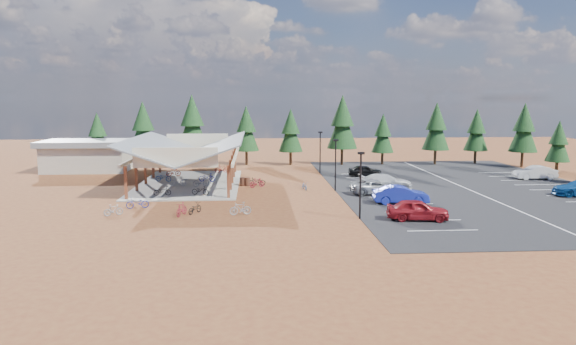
{
  "coord_description": "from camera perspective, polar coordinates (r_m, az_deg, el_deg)",
  "views": [
    {
      "loc": [
        -2.98,
        -47.83,
        9.12
      ],
      "look_at": [
        0.24,
        1.31,
        1.99
      ],
      "focal_mm": 32.0,
      "sensor_mm": 36.0,
      "label": 1
    }
  ],
  "objects": [
    {
      "name": "ground",
      "position": [
        48.78,
        -0.18,
        -2.53
      ],
      "size": [
        140.0,
        140.0,
        0.0
      ],
      "primitive_type": "plane",
      "color": "#602B19",
      "rests_on": "ground"
    },
    {
      "name": "asphalt_lot",
      "position": [
        55.92,
        18.9,
        -1.57
      ],
      "size": [
        27.0,
        44.0,
        0.04
      ],
      "primitive_type": "cube",
      "color": "black",
      "rests_on": "ground"
    },
    {
      "name": "concrete_pad",
      "position": [
        56.01,
        -10.9,
        -1.23
      ],
      "size": [
        10.6,
        18.6,
        0.1
      ],
      "primitive_type": "cube",
      "color": "gray",
      "rests_on": "ground"
    },
    {
      "name": "bike_pavilion",
      "position": [
        55.53,
        -11.01,
        2.62
      ],
      "size": [
        11.65,
        19.4,
        4.97
      ],
      "color": "#5C311A",
      "rests_on": "concrete_pad"
    },
    {
      "name": "outbuilding",
      "position": [
        69.46,
        -21.35,
        1.82
      ],
      "size": [
        11.0,
        7.0,
        3.9
      ],
      "color": "#ADA593",
      "rests_on": "ground"
    },
    {
      "name": "lamp_post_0",
      "position": [
        39.14,
        8.06,
        -0.87
      ],
      "size": [
        0.5,
        0.25,
        5.14
      ],
      "color": "black",
      "rests_on": "ground"
    },
    {
      "name": "lamp_post_1",
      "position": [
        50.83,
        5.31,
        1.26
      ],
      "size": [
        0.5,
        0.25,
        5.14
      ],
      "color": "black",
      "rests_on": "ground"
    },
    {
      "name": "lamp_post_2",
      "position": [
        62.64,
        3.59,
        2.6
      ],
      "size": [
        0.5,
        0.25,
        5.14
      ],
      "color": "black",
      "rests_on": "ground"
    },
    {
      "name": "trash_bin_0",
      "position": [
        53.96,
        -4.55,
        -1.03
      ],
      "size": [
        0.6,
        0.6,
        0.9
      ],
      "primitive_type": "cylinder",
      "color": "#4B281A",
      "rests_on": "ground"
    },
    {
      "name": "trash_bin_1",
      "position": [
        54.09,
        -5.06,
        -1.01
      ],
      "size": [
        0.6,
        0.6,
        0.9
      ],
      "primitive_type": "cylinder",
      "color": "#4B281A",
      "rests_on": "ground"
    },
    {
      "name": "pine_0",
      "position": [
        73.71,
        -20.41,
        4.08
      ],
      "size": [
        3.12,
        3.12,
        7.27
      ],
      "color": "#382314",
      "rests_on": "ground"
    },
    {
      "name": "pine_1",
      "position": [
        70.84,
        -15.79,
        4.88
      ],
      "size": [
        3.76,
        3.76,
        8.76
      ],
      "color": "#382314",
      "rests_on": "ground"
    },
    {
      "name": "pine_2",
      "position": [
        71.14,
        -10.59,
        5.51
      ],
      "size": [
        4.15,
        4.15,
        9.66
      ],
      "color": "#382314",
      "rests_on": "ground"
    },
    {
      "name": "pine_3",
      "position": [
        70.84,
        -4.67,
        4.86
      ],
      "size": [
        3.5,
        3.5,
        8.14
      ],
      "color": "#382314",
      "rests_on": "ground"
    },
    {
      "name": "pine_4",
      "position": [
        70.44,
        0.3,
        4.67
      ],
      "size": [
        3.32,
        3.32,
        7.74
      ],
      "color": "#382314",
      "rests_on": "ground"
    },
    {
      "name": "pine_5",
      "position": [
        70.62,
        6.06,
        5.56
      ],
      "size": [
        4.12,
        4.12,
        9.61
      ],
      "color": "#382314",
      "rests_on": "ground"
    },
    {
      "name": "pine_6",
      "position": [
        72.01,
        10.49,
        4.28
      ],
      "size": [
        3.04,
        3.04,
        7.08
      ],
      "color": "#382314",
      "rests_on": "ground"
    },
    {
      "name": "pine_7",
      "position": [
        73.71,
        16.14,
        4.92
      ],
      "size": [
        3.7,
        3.7,
        8.61
      ],
      "color": "#382314",
      "rests_on": "ground"
    },
    {
      "name": "pine_8",
      "position": [
        76.56,
        20.2,
        4.43
      ],
      "size": [
        3.3,
        3.3,
        7.69
      ],
      "color": "#382314",
      "rests_on": "ground"
    },
    {
      "name": "pine_12",
      "position": [
        69.56,
        27.85,
        3.06
      ],
      "size": [
        2.81,
        2.81,
        6.54
      ],
      "color": "#382314",
      "rests_on": "ground"
    },
    {
      "name": "pine_13",
      "position": [
        74.97,
        24.74,
        4.52
      ],
      "size": [
        3.68,
        3.68,
        8.57
      ],
      "color": "#382314",
      "rests_on": "ground"
    },
    {
      "name": "bike_0",
      "position": [
        49.46,
        -13.8,
        -2.01
      ],
      "size": [
        1.66,
        0.73,
        0.85
      ],
      "primitive_type": "imported",
      "rotation": [
        0.0,
        0.0,
        1.68
      ],
      "color": "black",
      "rests_on": "concrete_pad"
    },
    {
      "name": "bike_1",
      "position": [
        54.31,
        -12.15,
        -0.95
      ],
      "size": [
        1.75,
        0.63,
        1.03
      ],
      "primitive_type": "imported",
      "rotation": [
        0.0,
        0.0,
        1.49
      ],
      "color": "gray",
      "rests_on": "concrete_pad"
    },
    {
      "name": "bike_2",
      "position": [
        57.76,
        -13.68,
        -0.51
      ],
      "size": [
        1.86,
        0.97,
        0.93
      ],
      "primitive_type": "imported",
      "rotation": [
        0.0,
        0.0,
        1.36
      ],
      "color": "navy",
      "rests_on": "concrete_pad"
    },
    {
      "name": "bike_3",
      "position": [
        61.23,
        -12.61,
        0.05
      ],
      "size": [
        1.76,
        0.89,
        1.02
      ],
      "primitive_type": "imported",
      "rotation": [
        0.0,
        0.0,
        1.83
      ],
      "color": "maroon",
      "rests_on": "concrete_pad"
    },
    {
      "name": "bike_4",
      "position": [
        49.01,
        -9.73,
        -1.97
      ],
      "size": [
        1.75,
        0.97,
        0.87
      ],
      "primitive_type": "imported",
      "rotation": [
        0.0,
        0.0,
        1.32
      ],
      "color": "black",
      "rests_on": "concrete_pad"
    },
    {
      "name": "bike_5",
      "position": [
        53.71,
        -9.63,
        -1.0
      ],
      "size": [
        1.73,
        0.86,
        1.0
      ],
      "primitive_type": "imported",
      "rotation": [
        0.0,
        0.0,
        1.81
      ],
      "color": "gray",
      "rests_on": "concrete_pad"
    },
    {
      "name": "bike_6",
      "position": [
        56.7,
        -9.0,
        -0.52
      ],
      "size": [
        1.96,
        1.14,
        0.97
      ],
      "primitive_type": "imported",
      "rotation": [
        0.0,
        0.0,
        1.28
      ],
      "color": "#0F169B",
      "rests_on": "concrete_pad"
    },
    {
      "name": "bike_7",
      "position": [
        63.33,
        -7.39,
        0.43
      ],
      "size": [
        1.65,
        0.52,
        0.98
      ],
      "primitive_type": "imported",
      "rotation": [
        0.0,
        0.0,
        1.53
      ],
      "color": "maroon",
      "rests_on": "concrete_pad"
    },
    {
      "name": "bike_9",
      "position": [
        42.53,
        -18.83,
        -3.97
      ],
      "size": [
        1.52,
        1.09,
        0.9
      ],
      "primitive_type": "imported",
      "rotation": [
        0.0,
        0.0,
        2.07
      ],
      "color": "gray",
      "rests_on": "ground"
    },
    {
      "name": "bike_10",
      "position": [
        44.7,
        -16.38,
        -3.24
      ],
      "size": [
        1.95,
        1.08,
        0.97
      ],
      "primitive_type": "imported",
      "rotation": [
        0.0,
        0.0,
        4.96
      ],
      "color": "navy",
      "rests_on": "ground"
    },
    {
      "name": "bike_11",
      "position": [
        41.07,
        -11.74,
        -4.01
      ],
      "size": [
        1.01,
        1.82,
        1.05
      ],
      "primitive_type": "imported",
      "rotation": [
        0.0,
        0.0,
        -0.32
      ],
      "color": "maroon",
      "rests_on": "ground"
    },
    {
      "name": "bike_12",
      "position": [
        41.67,
        -10.32,
        -3.92
      ],
      "size": [
        1.3,
        1.74,
        0.87
      ],
      "primitive_type": "imported",
      "rotation": [
        0.0,
        0.0,
        2.65
      ],
      "color": "black",
      "rests_on": "ground"
    },
    {
      "name": "bike_13",
      "position": [
        40.67,
        -5.31,
        -4.0
      ],
      "size": [
        1.8,
        0.83,
        1.04
      ],
      "primitive_type": "imported",
      "rotation": [
        0.0,
        0.0,
        4.91
      ],
      "color": "gray",
      "rests_on": "ground"
    },
    {
      "name": "bike_14",
      "position": [
        51.6,
        1.86,
        -1.48
      ],
      "size": [
        0.81,
        1.64,
        0.83
      ],
      "primitive_type": "imported",
      "rotation": [
        0.0,
        0.0,
        0.17
      ],
      "color": "navy",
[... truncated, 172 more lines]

